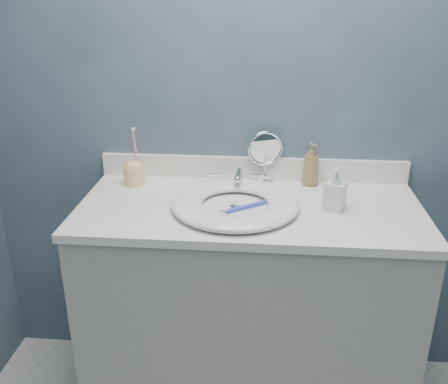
# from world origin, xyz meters

# --- Properties ---
(back_wall) EXTENTS (2.20, 0.02, 2.40)m
(back_wall) POSITION_xyz_m (0.00, 1.25, 1.20)
(back_wall) COLOR #3F4D5F
(back_wall) RESTS_ON ground
(vanity_cabinet) EXTENTS (1.20, 0.55, 0.85)m
(vanity_cabinet) POSITION_xyz_m (0.00, 0.97, 0.42)
(vanity_cabinet) COLOR #AFABA0
(vanity_cabinet) RESTS_ON ground
(countertop) EXTENTS (1.22, 0.57, 0.03)m
(countertop) POSITION_xyz_m (0.00, 0.97, 0.86)
(countertop) COLOR white
(countertop) RESTS_ON vanity_cabinet
(backsplash) EXTENTS (1.22, 0.02, 0.09)m
(backsplash) POSITION_xyz_m (0.00, 1.24, 0.93)
(backsplash) COLOR white
(backsplash) RESTS_ON countertop
(basin) EXTENTS (0.45, 0.45, 0.04)m
(basin) POSITION_xyz_m (-0.05, 0.94, 0.90)
(basin) COLOR white
(basin) RESTS_ON countertop
(drain) EXTENTS (0.04, 0.04, 0.01)m
(drain) POSITION_xyz_m (-0.05, 0.94, 0.88)
(drain) COLOR silver
(drain) RESTS_ON countertop
(faucet) EXTENTS (0.25, 0.13, 0.07)m
(faucet) POSITION_xyz_m (-0.05, 1.14, 0.91)
(faucet) COLOR silver
(faucet) RESTS_ON countertop
(makeup_mirror) EXTENTS (0.14, 0.08, 0.21)m
(makeup_mirror) POSITION_xyz_m (0.05, 1.21, 0.99)
(makeup_mirror) COLOR silver
(makeup_mirror) RESTS_ON countertop
(soap_bottle_amber) EXTENTS (0.09, 0.09, 0.17)m
(soap_bottle_amber) POSITION_xyz_m (0.23, 1.20, 0.96)
(soap_bottle_amber) COLOR olive
(soap_bottle_amber) RESTS_ON countertop
(soap_bottle_clear) EXTENTS (0.09, 0.09, 0.15)m
(soap_bottle_clear) POSITION_xyz_m (0.29, 0.97, 0.96)
(soap_bottle_clear) COLOR silver
(soap_bottle_clear) RESTS_ON countertop
(toothbrush_holder) EXTENTS (0.08, 0.08, 0.23)m
(toothbrush_holder) POSITION_xyz_m (-0.46, 1.14, 0.93)
(toothbrush_holder) COLOR #FCD37E
(toothbrush_holder) RESTS_ON countertop
(toothbrush_lying) EXTENTS (0.15, 0.11, 0.02)m
(toothbrush_lying) POSITION_xyz_m (-0.01, 0.86, 0.92)
(toothbrush_lying) COLOR blue
(toothbrush_lying) RESTS_ON basin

